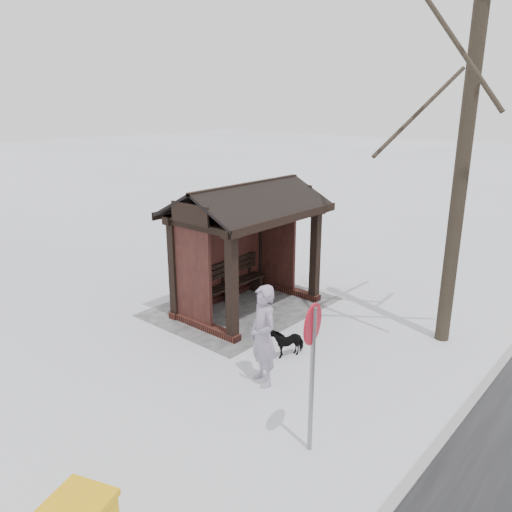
{
  "coord_description": "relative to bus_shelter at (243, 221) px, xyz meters",
  "views": [
    {
      "loc": [
        8.41,
        7.51,
        4.82
      ],
      "look_at": [
        0.63,
        0.8,
        1.66
      ],
      "focal_mm": 35.0,
      "sensor_mm": 36.0,
      "label": 1
    }
  ],
  "objects": [
    {
      "name": "pedestrian",
      "position": [
        2.33,
        2.59,
        -1.24
      ],
      "size": [
        0.67,
        0.79,
        1.84
      ],
      "primitive_type": "imported",
      "rotation": [
        0.0,
        0.0,
        1.17
      ],
      "color": "#93879F",
      "rests_on": "ground"
    },
    {
      "name": "kerb",
      "position": [
        0.0,
        5.66,
        -2.16
      ],
      "size": [
        120.0,
        0.15,
        0.06
      ],
      "primitive_type": "cube",
      "color": "gray",
      "rests_on": "ground"
    },
    {
      "name": "tree_near",
      "position": [
        -1.5,
        4.36,
        3.99
      ],
      "size": [
        3.42,
        3.42,
        9.03
      ],
      "color": "black",
      "rests_on": "ground"
    },
    {
      "name": "dog",
      "position": [
        1.22,
        2.28,
        -1.88
      ],
      "size": [
        0.75,
        0.54,
        0.58
      ],
      "primitive_type": "imported",
      "rotation": [
        0.0,
        0.0,
        1.19
      ],
      "color": "black",
      "rests_on": "ground"
    },
    {
      "name": "road_sign",
      "position": [
        3.27,
        4.25,
        -0.52
      ],
      "size": [
        0.57,
        0.16,
        2.27
      ],
      "rotation": [
        0.0,
        0.0,
        0.22
      ],
      "color": "gray",
      "rests_on": "ground"
    },
    {
      "name": "trampled_patch",
      "position": [
        0.0,
        -0.04,
        -2.16
      ],
      "size": [
        4.2,
        3.2,
        0.02
      ],
      "primitive_type": "cube",
      "color": "gray",
      "rests_on": "ground"
    },
    {
      "name": "bus_shelter",
      "position": [
        0.0,
        0.0,
        0.0
      ],
      "size": [
        3.6,
        2.4,
        3.09
      ],
      "color": "#3D1A16",
      "rests_on": "ground"
    },
    {
      "name": "ground",
      "position": [
        0.0,
        0.16,
        -2.17
      ],
      "size": [
        120.0,
        120.0,
        0.0
      ],
      "primitive_type": "plane",
      "color": "silver",
      "rests_on": "ground"
    }
  ]
}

